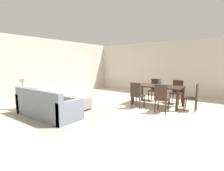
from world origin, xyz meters
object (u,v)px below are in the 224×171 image
at_px(vase_centerpiece, 160,83).
at_px(book_on_ottoman, 78,96).
at_px(side_table, 23,97).
at_px(couch, 47,107).
at_px(dining_chair_near_left, 137,94).
at_px(dining_chair_far_right, 177,90).
at_px(ottoman_table, 76,102).
at_px(table_lamp, 22,82).
at_px(dining_chair_near_right, 161,97).
at_px(dining_chair_far_left, 155,88).
at_px(dining_table, 158,88).
at_px(dining_chair_head_east, 194,96).

relative_size(vase_centerpiece, book_on_ottoman, 0.80).
xyz_separation_m(side_table, book_on_ottoman, (1.47, 1.17, 0.01)).
height_order(couch, dining_chair_near_left, dining_chair_near_left).
bearing_deg(dining_chair_near_left, dining_chair_far_right, 59.38).
distance_m(ottoman_table, table_lamp, 1.94).
distance_m(dining_chair_near_right, dining_chair_far_left, 1.89).
xyz_separation_m(table_lamp, dining_chair_far_left, (3.12, 4.07, -0.44)).
distance_m(dining_table, dining_chair_far_right, 0.94).
distance_m(dining_chair_head_east, vase_centerpiece, 1.22).
relative_size(dining_chair_near_right, vase_centerpiece, 4.44).
relative_size(side_table, dining_chair_near_left, 0.60).
relative_size(side_table, book_on_ottoman, 2.11).
bearing_deg(dining_chair_far_right, dining_chair_near_left, -120.62).
distance_m(table_lamp, dining_chair_head_east, 5.84).
distance_m(side_table, dining_chair_near_left, 3.97).
relative_size(dining_chair_near_left, book_on_ottoman, 3.54).
xyz_separation_m(side_table, dining_table, (3.56, 3.28, 0.24)).
height_order(ottoman_table, book_on_ottoman, book_on_ottoman).
xyz_separation_m(dining_chair_near_right, book_on_ottoman, (-2.55, -1.24, -0.07)).
relative_size(couch, vase_centerpiece, 10.48).
bearing_deg(table_lamp, dining_chair_far_right, 45.25).
relative_size(couch, book_on_ottoman, 8.36).
distance_m(dining_table, dining_chair_head_east, 1.26).
bearing_deg(table_lamp, couch, 0.23).
xyz_separation_m(table_lamp, dining_chair_far_right, (4.04, 4.07, -0.44)).
bearing_deg(couch, dining_chair_near_left, 55.29).
bearing_deg(table_lamp, dining_chair_near_left, 38.70).
distance_m(table_lamp, dining_chair_near_left, 3.99).
bearing_deg(dining_chair_far_right, dining_chair_far_left, -179.79).
height_order(dining_chair_far_left, vase_centerpiece, vase_centerpiece).
relative_size(ottoman_table, dining_chair_near_left, 1.22).
bearing_deg(ottoman_table, dining_table, 44.42).
bearing_deg(dining_chair_far_left, vase_centerpiece, -58.09).
height_order(couch, side_table, couch).
bearing_deg(dining_chair_near_right, side_table, -149.05).
bearing_deg(side_table, ottoman_table, 39.73).
distance_m(dining_chair_far_right, book_on_ottoman, 3.88).
relative_size(dining_chair_near_left, dining_chair_far_left, 1.00).
distance_m(table_lamp, book_on_ottoman, 1.95).
relative_size(table_lamp, dining_chair_far_right, 0.57).
bearing_deg(table_lamp, dining_chair_head_east, 34.30).
height_order(couch, dining_chair_far_right, dining_chair_far_right).
relative_size(dining_chair_far_left, dining_chair_far_right, 1.00).
xyz_separation_m(side_table, dining_chair_near_left, (3.09, 2.48, 0.08)).
bearing_deg(dining_chair_near_left, side_table, -141.30).
height_order(side_table, book_on_ottoman, side_table).
height_order(dining_chair_far_right, dining_chair_head_east, same).
bearing_deg(dining_chair_near_right, dining_table, 118.16).
bearing_deg(couch, dining_chair_head_east, 43.69).
bearing_deg(side_table, dining_chair_far_right, 45.25).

